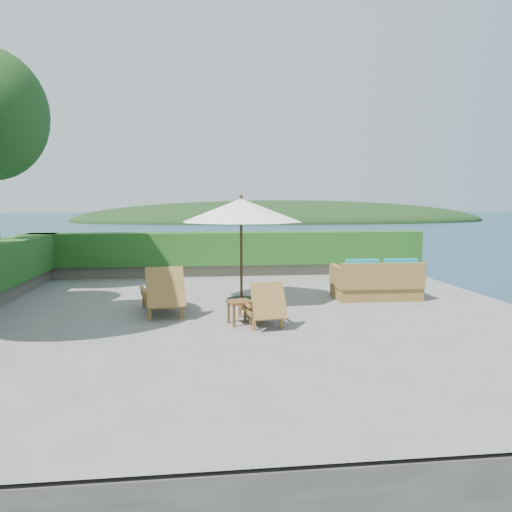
{
  "coord_description": "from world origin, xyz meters",
  "views": [
    {
      "loc": [
        -1.0,
        -9.99,
        2.24
      ],
      "look_at": [
        0.3,
        0.8,
        1.1
      ],
      "focal_mm": 35.0,
      "sensor_mm": 36.0,
      "label": 1
    }
  ],
  "objects": [
    {
      "name": "lounge_right",
      "position": [
        0.2,
        -0.94,
        0.35
      ],
      "size": [
        0.81,
        1.54,
        0.85
      ],
      "rotation": [
        0.0,
        0.0,
        0.15
      ],
      "color": "olive",
      "rests_on": "ground"
    },
    {
      "name": "hedge_far",
      "position": [
        0.0,
        5.6,
        0.85
      ],
      "size": [
        12.4,
        0.9,
        1.0
      ],
      "primitive_type": "cube",
      "color": "#1B4012",
      "rests_on": "planter_wall_far"
    },
    {
      "name": "planter_wall_far",
      "position": [
        0.0,
        5.6,
        0.18
      ],
      "size": [
        12.0,
        0.6,
        0.36
      ],
      "primitive_type": "cube",
      "color": "#6B6355",
      "rests_on": "ground"
    },
    {
      "name": "ground",
      "position": [
        0.0,
        0.0,
        0.0
      ],
      "size": [
        12.0,
        12.0,
        0.0
      ],
      "primitive_type": "plane",
      "color": "gray",
      "rests_on": "ground"
    },
    {
      "name": "wicker_loveseat",
      "position": [
        3.22,
        1.21,
        0.38
      ],
      "size": [
        2.02,
        1.06,
        0.98
      ],
      "rotation": [
        0.0,
        0.0,
        -0.02
      ],
      "color": "olive",
      "rests_on": "ground"
    },
    {
      "name": "patio_umbrella",
      "position": [
        0.0,
        1.11,
        2.07
      ],
      "size": [
        3.42,
        3.42,
        2.45
      ],
      "rotation": [
        0.0,
        0.0,
        -0.3
      ],
      "color": "black",
      "rests_on": "ground"
    },
    {
      "name": "lounge_left",
      "position": [
        -1.7,
        0.16,
        0.43
      ],
      "size": [
        1.03,
        1.87,
        1.02
      ],
      "rotation": [
        0.0,
        0.0,
        0.18
      ],
      "color": "olive",
      "rests_on": "ground"
    },
    {
      "name": "foundation",
      "position": [
        0.0,
        0.0,
        -1.55
      ],
      "size": [
        12.0,
        12.0,
        3.0
      ],
      "primitive_type": "cube",
      "color": "#5F574B",
      "rests_on": "ocean"
    },
    {
      "name": "side_table",
      "position": [
        -0.21,
        -0.9,
        0.37
      ],
      "size": [
        0.51,
        0.51,
        0.45
      ],
      "rotation": [
        0.0,
        0.0,
        0.24
      ],
      "color": "brown",
      "rests_on": "ground"
    },
    {
      "name": "ocean",
      "position": [
        0.0,
        0.0,
        -3.0
      ],
      "size": [
        600.0,
        600.0,
        0.0
      ],
      "primitive_type": "plane",
      "color": "#162C44",
      "rests_on": "ground"
    },
    {
      "name": "offshore_island",
      "position": [
        25.0,
        140.0,
        -3.0
      ],
      "size": [
        126.0,
        57.6,
        12.6
      ],
      "primitive_type": "ellipsoid",
      "color": "black",
      "rests_on": "ocean"
    }
  ]
}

